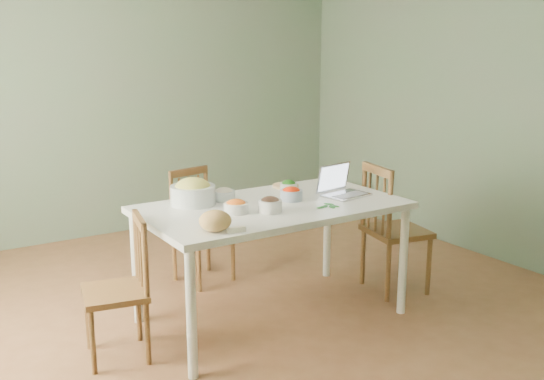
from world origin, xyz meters
TOP-DOWN VIEW (x-y plane):
  - floor at (0.00, 0.00)m, footprint 5.00×5.00m
  - wall_back at (0.00, 2.50)m, footprint 5.00×0.00m
  - wall_right at (2.50, 0.00)m, footprint 0.00×5.00m
  - dining_table at (0.10, -0.14)m, footprint 1.79×1.01m
  - chair_far at (0.01, 0.77)m, footprint 0.48×0.46m
  - chair_left at (-1.02, -0.10)m, footprint 0.45×0.46m
  - chair_right at (1.21, -0.22)m, footprint 0.51×0.53m
  - bread_boule at (-0.52, -0.49)m, footprint 0.22×0.22m
  - butter_stick at (-0.43, -0.58)m, footprint 0.11×0.05m
  - bowl_squash at (-0.36, 0.15)m, footprint 0.38×0.38m
  - bowl_carrot at (-0.23, -0.21)m, footprint 0.19×0.19m
  - bowl_onion at (-0.13, 0.14)m, footprint 0.21×0.21m
  - bowl_mushroom at (-0.03, -0.31)m, footprint 0.20×0.20m
  - bowl_redpep at (0.27, -0.12)m, footprint 0.21×0.21m
  - bowl_broccoli at (0.42, 0.13)m, footprint 0.14×0.14m
  - flatbread at (0.47, 0.25)m, footprint 0.26×0.26m
  - basil_bunch at (0.37, -0.40)m, footprint 0.19×0.19m
  - laptop at (0.68, -0.23)m, footprint 0.36×0.31m

SIDE VIEW (x-z plane):
  - floor at x=0.00m, z-range 0.00..0.00m
  - dining_table at x=0.10m, z-range 0.00..0.84m
  - chair_left at x=-1.02m, z-range 0.00..0.90m
  - chair_far at x=0.01m, z-range 0.00..0.93m
  - chair_right at x=1.21m, z-range 0.00..1.02m
  - flatbread at x=0.47m, z-range 0.84..0.86m
  - basil_bunch at x=0.37m, z-range 0.84..0.86m
  - butter_stick at x=-0.43m, z-range 0.84..0.87m
  - bowl_broccoli at x=0.42m, z-range 0.84..0.92m
  - bowl_onion at x=-0.13m, z-range 0.84..0.93m
  - bowl_carrot at x=-0.23m, z-range 0.84..0.93m
  - bowl_redpep at x=0.27m, z-range 0.84..0.93m
  - bowl_mushroom at x=-0.03m, z-range 0.84..0.94m
  - bread_boule at x=-0.52m, z-range 0.84..0.96m
  - bowl_squash at x=-0.36m, z-range 0.84..1.02m
  - laptop at x=0.68m, z-range 0.84..1.06m
  - wall_back at x=0.00m, z-range 0.00..2.70m
  - wall_right at x=2.50m, z-range 0.00..2.70m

